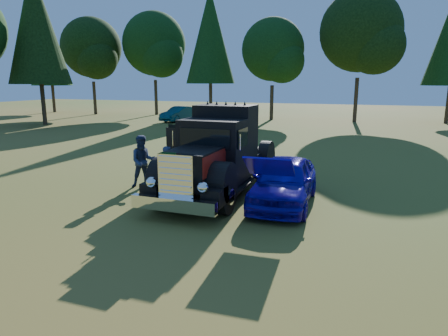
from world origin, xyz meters
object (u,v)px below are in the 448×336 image
(spectator_near, at_px, (169,171))
(diamond_t_truck, at_px, (217,157))
(hotrod_coupe, at_px, (284,181))
(spectator_far, at_px, (143,161))
(distant_teal_car, at_px, (179,114))

(spectator_near, bearing_deg, diamond_t_truck, -50.37)
(hotrod_coupe, bearing_deg, diamond_t_truck, 168.36)
(hotrod_coupe, distance_m, spectator_far, 5.29)
(spectator_near, distance_m, distant_teal_car, 25.69)
(distant_teal_car, bearing_deg, hotrod_coupe, -43.95)
(spectator_far, relative_size, distant_teal_car, 0.44)
(spectator_far, bearing_deg, spectator_near, -63.09)
(hotrod_coupe, height_order, spectator_near, hotrod_coupe)
(diamond_t_truck, height_order, spectator_far, diamond_t_truck)
(spectator_near, xyz_separation_m, distant_teal_car, (-11.10, 23.17, -0.14))
(hotrod_coupe, height_order, spectator_far, spectator_far)
(spectator_far, height_order, distant_teal_car, spectator_far)
(diamond_t_truck, bearing_deg, distant_teal_car, 119.30)
(hotrod_coupe, distance_m, distant_teal_car, 27.24)
(diamond_t_truck, height_order, hotrod_coupe, diamond_t_truck)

